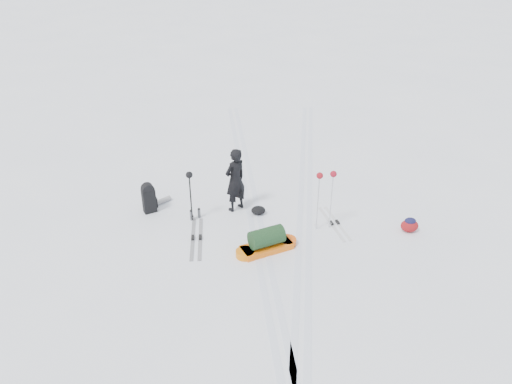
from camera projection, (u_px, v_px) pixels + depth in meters
ground at (258, 233)px, 12.03m from camera, size 200.00×200.00×0.00m
snow_hill_backdrop at (500, 273)px, 121.04m from camera, size 359.50×192.00×162.45m
ski_tracks at (280, 214)px, 12.81m from camera, size 3.38×17.97×0.01m
skier at (235, 180)px, 12.61m from camera, size 0.74×0.72×1.70m
pulk_sled at (267, 242)px, 11.31m from camera, size 1.55×1.00×0.58m
expedition_rucksack at (151, 198)px, 12.77m from camera, size 0.68×0.81×0.81m
ski_poles_black at (190, 181)px, 12.01m from camera, size 0.17×0.20×1.36m
ski_poles_silver at (326, 182)px, 11.59m from camera, size 0.49×0.22×1.54m
touring_skis_grey at (197, 238)px, 11.81m from camera, size 0.32×1.77×0.06m
touring_skis_white at (334, 223)px, 12.39m from camera, size 0.59×1.64×0.06m
rope_coil at (265, 241)px, 11.69m from camera, size 0.45×0.45×0.05m
small_daypack at (410, 225)px, 12.02m from camera, size 0.53×0.48×0.37m
thermos_pair at (195, 214)px, 12.54m from camera, size 0.28×0.20×0.29m
stuff_sack at (258, 210)px, 12.74m from camera, size 0.44×0.39×0.23m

